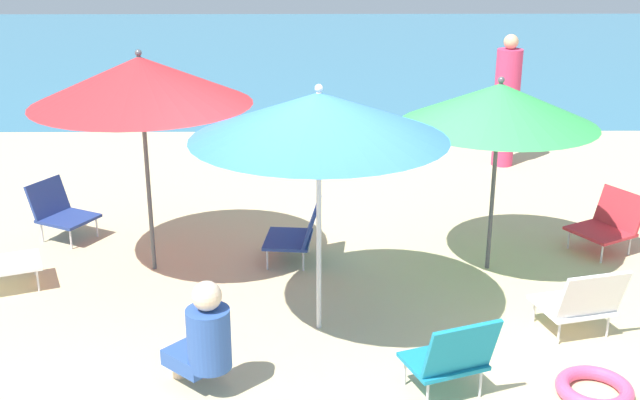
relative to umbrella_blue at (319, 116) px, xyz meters
The scene contains 13 objects.
ground_plane 1.77m from the umbrella_blue, 81.40° to the right, with size 40.00×40.00×0.00m, color #D3BC8C.
sea_water 14.40m from the umbrella_blue, 89.89° to the left, with size 40.00×16.00×0.01m, color teal.
umbrella_blue is the anchor object (origin of this frame).
umbrella_red 1.95m from the umbrella_blue, 143.12° to the left, with size 1.97×1.97×2.08m.
umbrella_green 1.99m from the umbrella_blue, 35.57° to the left, with size 1.77×1.77×1.84m.
beach_chair_a 2.53m from the umbrella_blue, ahead, with size 0.67×0.69×0.62m.
beach_chair_b 1.98m from the umbrella_blue, 49.18° to the right, with size 0.67×0.66×0.66m.
beach_chair_c 3.62m from the umbrella_blue, 28.74° to the left, with size 0.76×0.74×0.59m.
beach_chair_d 1.98m from the umbrella_blue, 97.82° to the left, with size 0.57×0.60×0.59m.
beach_chair_f 3.61m from the umbrella_blue, 143.63° to the left, with size 0.73×0.69×0.60m.
person_a 1.81m from the umbrella_blue, 131.39° to the right, with size 0.52×0.51×0.86m.
person_b 5.23m from the umbrella_blue, 60.95° to the left, with size 0.33×0.33×1.74m.
swim_ring 2.76m from the umbrella_blue, 27.61° to the right, with size 0.53×0.53×0.10m, color #E54C7F.
Camera 1 is at (-0.07, -5.60, 3.16)m, focal length 44.84 mm.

